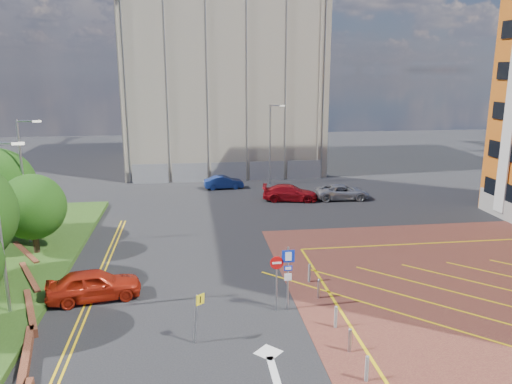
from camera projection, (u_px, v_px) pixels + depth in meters
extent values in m
plane|color=black|center=(281.00, 320.00, 23.04)|extent=(140.00, 140.00, 0.00)
cube|color=brown|center=(26.00, 357.00, 19.70)|extent=(1.25, 4.56, 0.40)
cube|color=brown|center=(30.00, 312.00, 23.42)|extent=(1.86, 4.43, 0.40)
cube|color=brown|center=(30.00, 279.00, 27.12)|extent=(2.29, 4.27, 0.40)
cube|color=brown|center=(26.00, 254.00, 30.79)|extent=(2.69, 4.06, 0.40)
cylinder|color=#3D2B1C|center=(36.00, 238.00, 30.64)|extent=(0.36, 0.36, 1.80)
sphere|color=#17390D|center=(32.00, 207.00, 30.16)|extent=(4.00, 4.00, 4.00)
cylinder|color=#3D2B1C|center=(1.00, 223.00, 33.09)|extent=(0.36, 0.36, 2.20)
cylinder|color=#9EA0A8|center=(0.00, 229.00, 22.33)|extent=(0.16, 0.16, 8.00)
cylinder|color=#9EA0A8|center=(3.00, 143.00, 21.48)|extent=(1.20, 0.10, 0.10)
cube|color=silver|center=(18.00, 144.00, 21.57)|extent=(0.50, 0.15, 0.12)
cylinder|color=#9EA0A8|center=(23.00, 182.00, 31.70)|extent=(0.16, 0.16, 8.00)
cylinder|color=#9EA0A8|center=(27.00, 121.00, 30.85)|extent=(1.20, 0.10, 0.10)
cube|color=silver|center=(37.00, 121.00, 30.94)|extent=(0.50, 0.15, 0.12)
cylinder|color=#9EA0A8|center=(270.00, 145.00, 49.56)|extent=(0.16, 0.16, 8.00)
cylinder|color=#9EA0A8|center=(276.00, 106.00, 48.72)|extent=(1.20, 0.10, 0.10)
cube|color=silver|center=(282.00, 106.00, 48.80)|extent=(0.50, 0.15, 0.12)
cylinder|color=#9EA0A8|center=(288.00, 279.00, 23.69)|extent=(0.10, 0.10, 3.20)
cube|color=#0A29BA|center=(288.00, 256.00, 23.38)|extent=(0.60, 0.04, 0.60)
cube|color=white|center=(288.00, 256.00, 23.36)|extent=(0.30, 0.02, 0.42)
cube|color=#0A29BA|center=(288.00, 268.00, 23.53)|extent=(0.40, 0.04, 0.25)
cube|color=white|center=(288.00, 268.00, 23.50)|extent=(0.28, 0.02, 0.14)
cube|color=white|center=(288.00, 277.00, 23.63)|extent=(0.35, 0.04, 0.35)
cylinder|color=#9EA0A8|center=(276.00, 284.00, 23.67)|extent=(0.08, 0.08, 2.70)
cylinder|color=red|center=(277.00, 263.00, 23.38)|extent=(0.64, 0.04, 0.64)
cube|color=white|center=(277.00, 263.00, 23.36)|extent=(0.44, 0.02, 0.10)
cylinder|color=#9EA0A8|center=(196.00, 319.00, 20.86)|extent=(0.25, 0.08, 2.20)
cube|color=yellow|center=(200.00, 299.00, 20.65)|extent=(0.37, 0.37, 0.48)
cylinder|color=black|center=(367.00, 370.00, 18.41)|extent=(0.14, 0.14, 0.90)
cylinder|color=#9EA0A8|center=(350.00, 342.00, 20.34)|extent=(0.14, 0.14, 0.90)
cylinder|color=black|center=(336.00, 318.00, 22.26)|extent=(0.14, 0.14, 0.90)
cylinder|color=#9EA0A8|center=(319.00, 290.00, 25.15)|extent=(0.14, 0.14, 0.90)
cylinder|color=black|center=(309.00, 274.00, 27.07)|extent=(0.14, 0.14, 0.90)
cube|color=#A79B88|center=(221.00, 72.00, 58.93)|extent=(21.20, 19.20, 22.00)
cube|color=orange|center=(236.00, 21.00, 59.69)|extent=(0.90, 0.90, 34.00)
cube|color=gray|center=(238.00, 171.00, 51.81)|extent=(21.60, 0.06, 2.00)
imported|color=#AB210E|center=(94.00, 285.00, 24.99)|extent=(4.85, 2.68, 1.56)
imported|color=navy|center=(224.00, 182.00, 48.50)|extent=(3.89, 1.60, 1.25)
imported|color=#A10D15|center=(290.00, 193.00, 44.04)|extent=(5.12, 2.85, 1.40)
imported|color=#9D9DA4|center=(342.00, 192.00, 44.49)|extent=(4.89, 2.46, 1.33)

